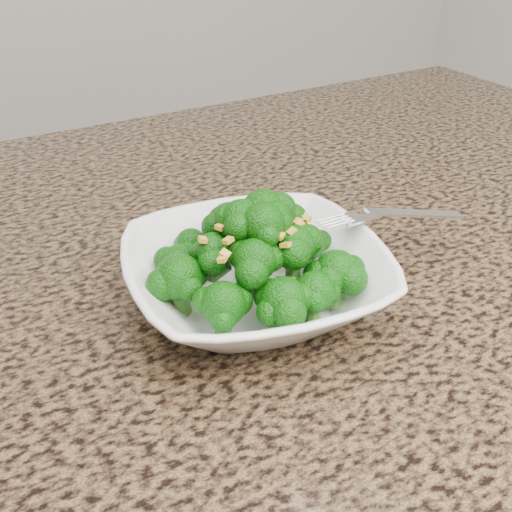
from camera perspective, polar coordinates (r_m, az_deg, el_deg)
granite_counter at (r=0.56m, az=-8.39°, el=-7.46°), size 1.64×1.04×0.03m
bowl at (r=0.55m, az=0.00°, el=-2.01°), size 0.26×0.26×0.05m
broccoli_pile at (r=0.52m, az=0.00°, el=3.69°), size 0.20×0.20×0.07m
garlic_topping at (r=0.51m, az=0.00°, el=7.45°), size 0.12×0.12×0.01m
fork at (r=0.59m, az=10.26°, el=3.48°), size 0.18×0.06×0.01m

